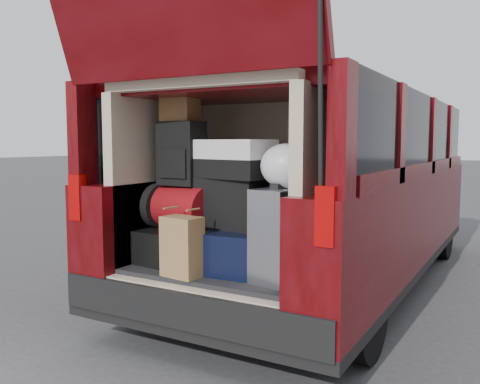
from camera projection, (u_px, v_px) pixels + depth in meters
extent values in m
plane|color=#363638|center=(215.00, 356.00, 3.30)|extent=(80.00, 80.00, 0.00)
cylinder|color=black|center=(155.00, 277.00, 4.02)|extent=(0.24, 0.64, 0.64)
cylinder|color=black|center=(358.00, 311.00, 3.21)|extent=(0.24, 0.64, 0.64)
cylinder|color=black|center=(311.00, 221.00, 6.87)|extent=(0.24, 0.64, 0.64)
cylinder|color=black|center=(439.00, 231.00, 6.06)|extent=(0.24, 0.64, 0.64)
cube|color=black|center=(327.00, 255.00, 5.07)|extent=(1.90, 4.85, 0.08)
cube|color=#460404|center=(257.00, 206.00, 5.41)|extent=(0.33, 4.85, 0.80)
cube|color=#460404|center=(409.00, 217.00, 4.64)|extent=(0.33, 4.85, 0.80)
cube|color=#460404|center=(329.00, 106.00, 4.92)|extent=(1.82, 4.46, 0.10)
cube|color=black|center=(245.00, 137.00, 5.30)|extent=(0.12, 4.25, 0.68)
cube|color=black|center=(421.00, 136.00, 4.43)|extent=(0.12, 4.25, 0.68)
cube|color=black|center=(189.00, 308.00, 3.01)|extent=(1.86, 0.16, 0.22)
cube|color=#990505|center=(77.00, 197.00, 3.34)|extent=(0.10, 0.06, 0.30)
cube|color=#990505|center=(326.00, 216.00, 2.49)|extent=(0.10, 0.06, 0.30)
cube|color=black|center=(236.00, 268.00, 3.48)|extent=(1.24, 1.05, 0.06)
cube|color=#BDAB91|center=(159.00, 177.00, 3.75)|extent=(0.08, 1.05, 1.15)
cube|color=#BDAB91|center=(330.00, 184.00, 3.10)|extent=(0.08, 1.05, 1.15)
cube|color=#BDAB91|center=(273.00, 176.00, 3.91)|extent=(1.34, 0.06, 1.15)
cube|color=#BDAB91|center=(236.00, 90.00, 3.37)|extent=(1.34, 1.05, 0.06)
cylinder|color=black|center=(319.00, 85.00, 2.38)|extent=(0.02, 0.90, 0.76)
cube|color=black|center=(236.00, 303.00, 3.51)|extent=(1.24, 1.05, 0.55)
cube|color=black|center=(180.00, 244.00, 3.57)|extent=(0.48, 0.62, 0.23)
cube|color=black|center=(232.00, 248.00, 3.37)|extent=(0.54, 0.65, 0.27)
cube|color=silver|center=(282.00, 235.00, 3.04)|extent=(0.29, 0.41, 0.56)
cube|color=olive|center=(182.00, 247.00, 3.14)|extent=(0.26, 0.18, 0.38)
cube|color=maroon|center=(183.00, 207.00, 3.51)|extent=(0.52, 0.38, 0.31)
cube|color=black|center=(232.00, 203.00, 3.36)|extent=(0.49, 0.32, 0.33)
cube|color=black|center=(181.00, 154.00, 3.48)|extent=(0.32, 0.20, 0.43)
cube|color=white|center=(231.00, 159.00, 3.32)|extent=(0.61, 0.39, 0.25)
cube|color=brown|center=(180.00, 107.00, 3.48)|extent=(0.24, 0.20, 0.20)
ellipsoid|color=white|center=(286.00, 166.00, 3.01)|extent=(0.34, 0.32, 0.27)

